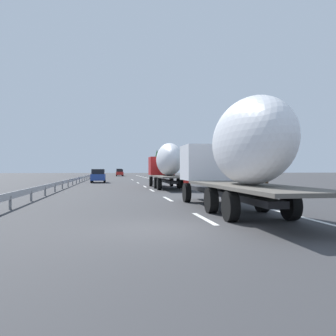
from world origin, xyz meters
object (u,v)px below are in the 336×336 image
(truck_lead, at_px, (167,163))
(road_sign, at_px, (163,166))
(car_blue_sedan, at_px, (98,176))
(truck_trailing, at_px, (237,152))
(car_black_suv, at_px, (119,172))
(car_red_compact, at_px, (120,173))

(truck_lead, bearing_deg, road_sign, -7.27)
(road_sign, bearing_deg, car_blue_sedan, 130.66)
(truck_trailing, xyz_separation_m, car_blue_sedan, (34.67, 7.05, -1.57))
(car_blue_sedan, bearing_deg, car_black_suv, -3.93)
(car_black_suv, height_order, car_blue_sedan, car_black_suv)
(road_sign, bearing_deg, truck_trailing, 175.91)
(truck_lead, relative_size, car_red_compact, 3.05)
(truck_trailing, height_order, road_sign, truck_trailing)
(car_blue_sedan, bearing_deg, truck_trailing, -168.51)
(truck_trailing, bearing_deg, car_black_suv, 2.17)
(car_blue_sedan, bearing_deg, truck_lead, -155.65)
(truck_trailing, xyz_separation_m, car_red_compact, (80.42, 3.33, -1.57))
(truck_trailing, distance_m, car_red_compact, 80.50)
(car_black_suv, height_order, car_red_compact, car_black_suv)
(car_black_suv, height_order, road_sign, road_sign)
(truck_trailing, bearing_deg, road_sign, -4.09)
(car_blue_sedan, bearing_deg, car_red_compact, -4.64)
(truck_lead, height_order, car_blue_sedan, truck_lead)
(car_black_suv, relative_size, car_blue_sedan, 0.93)
(car_red_compact, relative_size, road_sign, 1.23)
(truck_lead, bearing_deg, car_black_suv, 2.76)
(truck_lead, bearing_deg, car_red_compact, 3.11)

